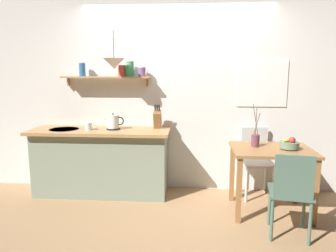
% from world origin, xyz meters
% --- Properties ---
extents(ground_plane, '(14.00, 14.00, 0.00)m').
position_xyz_m(ground_plane, '(0.00, 0.00, 0.00)').
color(ground_plane, '#A87F56').
extents(back_wall, '(6.80, 0.11, 2.70)m').
position_xyz_m(back_wall, '(0.20, 0.65, 1.35)').
color(back_wall, white).
rests_on(back_wall, ground_plane).
extents(kitchen_counter, '(1.83, 0.63, 0.89)m').
position_xyz_m(kitchen_counter, '(-1.00, 0.32, 0.45)').
color(kitchen_counter, gray).
rests_on(kitchen_counter, ground_plane).
extents(wall_shelf, '(1.19, 0.20, 0.33)m').
position_xyz_m(wall_shelf, '(-0.81, 0.49, 1.61)').
color(wall_shelf, tan).
extents(dining_table, '(0.90, 0.72, 0.77)m').
position_xyz_m(dining_table, '(1.12, -0.10, 0.63)').
color(dining_table, '#9E6B3D').
rests_on(dining_table, ground_plane).
extents(dining_chair_near, '(0.47, 0.47, 0.88)m').
position_xyz_m(dining_chair_near, '(1.18, -0.72, 0.50)').
color(dining_chair_near, '#4C6B5B').
rests_on(dining_chair_near, ground_plane).
extents(dining_chair_far, '(0.44, 0.42, 0.90)m').
position_xyz_m(dining_chair_far, '(1.05, 0.41, 0.51)').
color(dining_chair_far, silver).
rests_on(dining_chair_far, ground_plane).
extents(fruit_bowl, '(0.21, 0.21, 0.15)m').
position_xyz_m(fruit_bowl, '(1.31, -0.12, 0.82)').
color(fruit_bowl, slate).
rests_on(fruit_bowl, dining_table).
extents(twig_vase, '(0.10, 0.10, 0.50)m').
position_xyz_m(twig_vase, '(0.94, -0.02, 0.85)').
color(twig_vase, brown).
rests_on(twig_vase, dining_table).
extents(electric_kettle, '(0.26, 0.18, 0.21)m').
position_xyz_m(electric_kettle, '(-0.82, 0.31, 0.98)').
color(electric_kettle, black).
rests_on(electric_kettle, kitchen_counter).
extents(knife_block, '(0.09, 0.20, 0.32)m').
position_xyz_m(knife_block, '(-0.26, 0.44, 1.01)').
color(knife_block, brown).
rests_on(knife_block, kitchen_counter).
extents(coffee_mug_by_sink, '(0.13, 0.09, 0.10)m').
position_xyz_m(coffee_mug_by_sink, '(-1.13, 0.24, 0.94)').
color(coffee_mug_by_sink, white).
rests_on(coffee_mug_by_sink, kitchen_counter).
extents(pendant_lamp, '(0.27, 0.27, 0.47)m').
position_xyz_m(pendant_lamp, '(-0.77, 0.25, 1.73)').
color(pendant_lamp, black).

